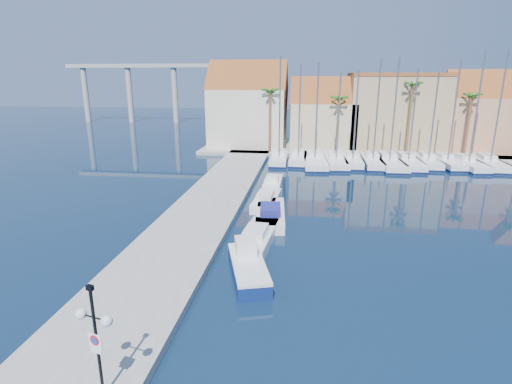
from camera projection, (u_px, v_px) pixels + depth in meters
ground at (306, 313)px, 20.15m from camera, size 260.00×260.00×0.00m
quay_west at (202, 213)px, 34.06m from camera, size 6.00×77.00×0.50m
shore_north at (372, 148)px, 64.53m from camera, size 54.00×16.00×0.50m
lamp_post at (95, 325)px, 13.43m from camera, size 1.48×0.68×4.46m
fishing_boat at (248, 266)px, 23.71m from camera, size 3.39×5.92×1.97m
motorboat_west_0 at (257, 237)px, 28.38m from camera, size 2.62×6.58×1.40m
motorboat_west_1 at (270, 214)px, 33.12m from camera, size 2.87×7.35×1.40m
motorboat_west_2 at (266, 200)px, 36.86m from camera, size 2.38×6.25×1.40m
motorboat_west_3 at (273, 183)px, 42.73m from camera, size 1.83×5.59×1.40m
sailboat_0 at (279, 158)px, 55.14m from camera, size 2.41×8.66×13.98m
sailboat_1 at (298, 158)px, 55.06m from camera, size 2.41×8.49×12.92m
sailboat_2 at (314, 160)px, 53.93m from camera, size 3.53×11.24×13.17m
sailboat_3 at (335, 160)px, 53.71m from camera, size 3.14×10.00×12.06m
sailboat_4 at (352, 160)px, 53.70m from camera, size 2.44×8.72×12.17m
sailboat_5 at (372, 161)px, 53.27m from camera, size 2.54×9.15×13.68m
sailboat_6 at (388, 161)px, 53.13m from camera, size 3.32×11.27×13.85m
sailboat_7 at (407, 162)px, 52.96m from camera, size 2.86×9.97×12.43m
sailboat_8 at (427, 161)px, 53.17m from camera, size 2.49×8.51×12.10m
sailboat_9 at (446, 161)px, 52.81m from camera, size 2.92×8.53×13.55m
sailboat_10 at (467, 163)px, 51.77m from camera, size 3.00×8.99×14.49m
sailboat_11 at (488, 163)px, 52.02m from camera, size 2.64×9.23×14.79m
building_0 at (248, 108)px, 64.33m from camera, size 12.30×9.00×13.50m
building_1 at (323, 117)px, 63.17m from camera, size 10.30×8.00×11.00m
building_2 at (394, 111)px, 62.47m from camera, size 14.20×10.20×11.50m
building_3 at (478, 115)px, 60.13m from camera, size 10.30×8.00×12.00m
palm_0 at (270, 93)px, 58.35m from camera, size 2.60×2.60×10.15m
palm_1 at (339, 100)px, 57.36m from camera, size 2.60×2.60×9.15m
palm_2 at (413, 87)px, 55.59m from camera, size 2.60×2.60×11.15m
palm_3 at (472, 98)px, 54.98m from camera, size 2.60×2.60×9.65m
viaduct at (155, 81)px, 100.25m from camera, size 48.00×2.20×14.45m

